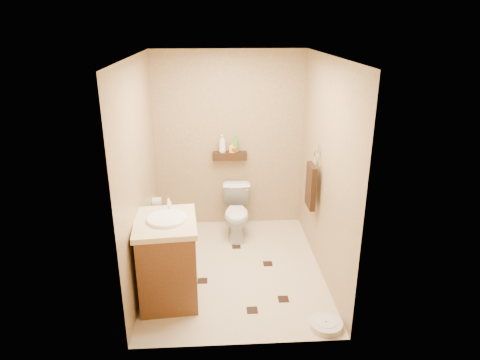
{
  "coord_description": "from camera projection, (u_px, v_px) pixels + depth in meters",
  "views": [
    {
      "loc": [
        -0.19,
        -4.32,
        2.73
      ],
      "look_at": [
        0.08,
        0.25,
        1.02
      ],
      "focal_mm": 32.0,
      "sensor_mm": 36.0,
      "label": 1
    }
  ],
  "objects": [
    {
      "name": "wall_shelf",
      "position": [
        230.0,
        156.0,
        5.74
      ],
      "size": [
        0.46,
        0.14,
        0.1
      ],
      "primitive_type": "cube",
      "color": "#38220F",
      "rests_on": "wall_back"
    },
    {
      "name": "wall_right",
      "position": [
        325.0,
        170.0,
        4.64
      ],
      "size": [
        0.04,
        2.5,
        2.4
      ],
      "primitive_type": "cube",
      "color": "tan",
      "rests_on": "ground"
    },
    {
      "name": "bathroom_scale",
      "position": [
        326.0,
        324.0,
        4.05
      ],
      "size": [
        0.33,
        0.33,
        0.06
      ],
      "rotation": [
        0.0,
        0.0,
        0.08
      ],
      "color": "silver",
      "rests_on": "ground"
    },
    {
      "name": "bottle_c",
      "position": [
        234.0,
        147.0,
        5.71
      ],
      "size": [
        0.11,
        0.11,
        0.13
      ],
      "primitive_type": "imported",
      "rotation": [
        0.0,
        0.0,
        4.81
      ],
      "color": "red",
      "rests_on": "wall_shelf"
    },
    {
      "name": "bottle_d",
      "position": [
        235.0,
        144.0,
        5.69
      ],
      "size": [
        0.09,
        0.09,
        0.23
      ],
      "primitive_type": "imported",
      "rotation": [
        0.0,
        0.0,
        1.64
      ],
      "color": "green",
      "rests_on": "wall_shelf"
    },
    {
      "name": "wall_back",
      "position": [
        229.0,
        141.0,
        5.76
      ],
      "size": [
        2.0,
        0.04,
        2.4
      ],
      "primitive_type": "cube",
      "color": "tan",
      "rests_on": "ground"
    },
    {
      "name": "ceiling",
      "position": [
        233.0,
        56.0,
        4.17
      ],
      "size": [
        2.0,
        2.5,
        0.02
      ],
      "primitive_type": "cube",
      "color": "silver",
      "rests_on": "wall_back"
    },
    {
      "name": "bottle_a",
      "position": [
        222.0,
        144.0,
        5.68
      ],
      "size": [
        0.13,
        0.13,
        0.24
      ],
      "primitive_type": "imported",
      "rotation": [
        0.0,
        0.0,
        5.83
      ],
      "color": "white",
      "rests_on": "wall_shelf"
    },
    {
      "name": "toilet_paper",
      "position": [
        157.0,
        202.0,
        5.35
      ],
      "size": [
        0.12,
        0.11,
        0.12
      ],
      "color": "silver",
      "rests_on": "wall_left"
    },
    {
      "name": "vanity",
      "position": [
        168.0,
        259.0,
        4.34
      ],
      "size": [
        0.66,
        0.78,
        1.03
      ],
      "rotation": [
        0.0,
        0.0,
        0.09
      ],
      "color": "brown",
      "rests_on": "ground"
    },
    {
      "name": "wall_front",
      "position": [
        241.0,
        224.0,
        3.42
      ],
      "size": [
        2.0,
        0.04,
        2.4
      ],
      "primitive_type": "cube",
      "color": "tan",
      "rests_on": "ground"
    },
    {
      "name": "toilet_brush",
      "position": [
        170.0,
        223.0,
        5.76
      ],
      "size": [
        0.11,
        0.11,
        0.49
      ],
      "color": "#1A685B",
      "rests_on": "ground"
    },
    {
      "name": "wall_left",
      "position": [
        140.0,
        174.0,
        4.53
      ],
      "size": [
        0.04,
        2.5,
        2.4
      ],
      "primitive_type": "cube",
      "color": "tan",
      "rests_on": "ground"
    },
    {
      "name": "toilet",
      "position": [
        237.0,
        213.0,
        5.67
      ],
      "size": [
        0.39,
        0.66,
        0.66
      ],
      "primitive_type": "imported",
      "rotation": [
        0.0,
        0.0,
        -0.03
      ],
      "color": "white",
      "rests_on": "ground"
    },
    {
      "name": "towel_ring",
      "position": [
        311.0,
        184.0,
        4.96
      ],
      "size": [
        0.12,
        0.3,
        0.76
      ],
      "color": "silver",
      "rests_on": "wall_right"
    },
    {
      "name": "ground",
      "position": [
        234.0,
        269.0,
        5.01
      ],
      "size": [
        2.5,
        2.5,
        0.0
      ],
      "primitive_type": "plane",
      "color": "beige",
      "rests_on": "ground"
    },
    {
      "name": "bottle_b",
      "position": [
        232.0,
        147.0,
        5.7
      ],
      "size": [
        0.08,
        0.08,
        0.14
      ],
      "primitive_type": "imported",
      "rotation": [
        0.0,
        0.0,
        1.21
      ],
      "color": "yellow",
      "rests_on": "wall_shelf"
    },
    {
      "name": "floor_accents",
      "position": [
        236.0,
        272.0,
        4.93
      ],
      "size": [
        1.2,
        1.43,
        0.01
      ],
      "color": "black",
      "rests_on": "ground"
    }
  ]
}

